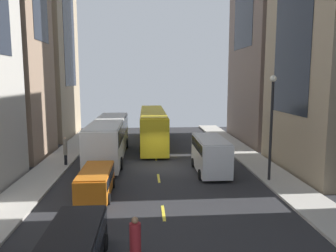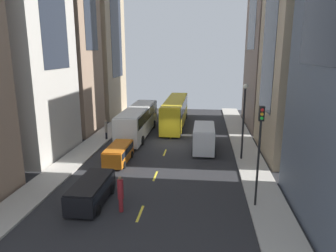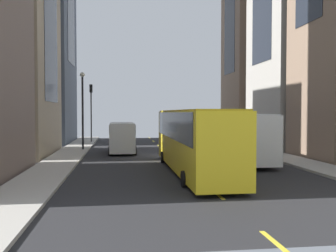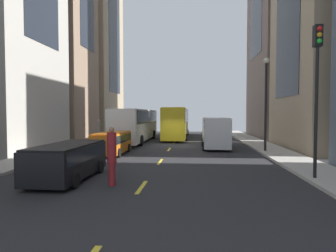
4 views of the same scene
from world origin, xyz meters
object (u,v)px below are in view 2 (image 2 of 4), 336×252
city_bus_white (138,119)px  pedestrian_waiting_curb (106,129)px  pedestrian_walking_far (121,193)px  traffic_light_near_corner (260,139)px  car_orange_1 (119,152)px  streetcar_yellow (175,110)px  delivery_van_white (204,136)px  car_black_0 (91,190)px

city_bus_white → pedestrian_waiting_curb: bearing=-139.0°
pedestrian_walking_far → traffic_light_near_corner: 9.23m
car_orange_1 → pedestrian_walking_far: bearing=-73.5°
streetcar_yellow → traffic_light_near_corner: (7.34, -22.24, 2.48)m
delivery_van_white → traffic_light_near_corner: 12.31m
streetcar_yellow → car_orange_1: streetcar_yellow is taller
streetcar_yellow → car_black_0: 23.19m
pedestrian_walking_far → pedestrian_waiting_curb: bearing=-123.6°
pedestrian_walking_far → traffic_light_near_corner: size_ratio=0.37×
city_bus_white → streetcar_yellow: size_ratio=0.91×
delivery_van_white → car_orange_1: (-7.63, -4.32, -0.57)m
streetcar_yellow → car_orange_1: (-3.69, -15.14, -1.19)m
car_orange_1 → traffic_light_near_corner: bearing=-32.8°
streetcar_yellow → car_black_0: bearing=-98.4°
streetcar_yellow → traffic_light_near_corner: traffic_light_near_corner is taller
pedestrian_walking_far → traffic_light_near_corner: bearing=135.9°
car_black_0 → streetcar_yellow: bearing=81.6°
city_bus_white → traffic_light_near_corner: (11.25, -16.59, 2.60)m
car_black_0 → pedestrian_walking_far: 2.43m
delivery_van_white → pedestrian_walking_far: 13.94m
city_bus_white → streetcar_yellow: 6.87m
delivery_van_white → pedestrian_walking_far: size_ratio=2.21×
streetcar_yellow → delivery_van_white: streetcar_yellow is taller
delivery_van_white → pedestrian_walking_far: (-5.07, -12.99, -0.26)m
pedestrian_waiting_curb → car_black_0: bearing=-86.5°
city_bus_white → car_orange_1: (0.23, -9.49, -1.07)m
city_bus_white → pedestrian_walking_far: 18.38m
city_bus_white → car_black_0: (0.55, -17.27, -1.08)m
streetcar_yellow → pedestrian_walking_far: (-1.13, -23.80, -0.87)m
pedestrian_walking_far → car_black_0: bearing=-76.2°
streetcar_yellow → pedestrian_waiting_curb: (-7.02, -8.34, -0.79)m
city_bus_white → car_orange_1: city_bus_white is taller
pedestrian_walking_far → pedestrian_waiting_curb: (-5.90, 15.46, 0.08)m
delivery_van_white → car_black_0: bearing=-121.1°
traffic_light_near_corner → pedestrian_walking_far: bearing=-169.5°
city_bus_white → streetcar_yellow: bearing=55.2°
car_black_0 → pedestrian_walking_far: (2.24, -0.89, 0.33)m
car_orange_1 → pedestrian_walking_far: (2.57, -8.66, 0.32)m
streetcar_yellow → pedestrian_waiting_curb: streetcar_yellow is taller
city_bus_white → pedestrian_waiting_curb: (-3.11, -2.70, -0.67)m
streetcar_yellow → pedestrian_waiting_curb: size_ratio=6.29×
traffic_light_near_corner → delivery_van_white: bearing=106.5°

